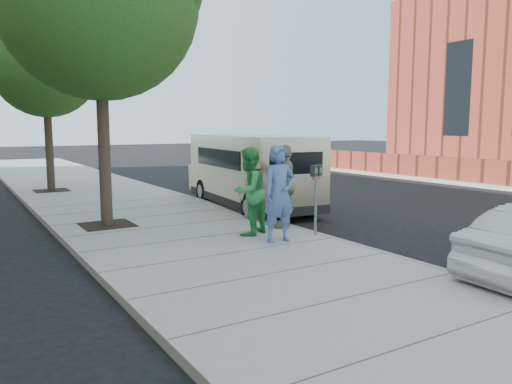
{
  "coord_description": "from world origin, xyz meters",
  "views": [
    {
      "loc": [
        -5.4,
        -9.49,
        2.49
      ],
      "look_at": [
        0.14,
        -0.46,
        1.1
      ],
      "focal_mm": 35.0,
      "sensor_mm": 36.0,
      "label": 1
    }
  ],
  "objects_px": {
    "person_officer": "(280,194)",
    "person_striped_polo": "(285,186)",
    "person_green_shirt": "(249,191)",
    "person_gray_shirt": "(255,188)",
    "tree_far": "(46,59)",
    "van": "(250,170)",
    "parking_meter": "(316,185)"
  },
  "relations": [
    {
      "from": "person_officer",
      "to": "person_striped_polo",
      "type": "xyz_separation_m",
      "value": [
        0.95,
        1.15,
        -0.02
      ]
    },
    {
      "from": "person_green_shirt",
      "to": "person_gray_shirt",
      "type": "distance_m",
      "value": 1.98
    },
    {
      "from": "tree_far",
      "to": "person_officer",
      "type": "bearing_deg",
      "value": -77.37
    },
    {
      "from": "van",
      "to": "person_green_shirt",
      "type": "height_order",
      "value": "van"
    },
    {
      "from": "tree_far",
      "to": "person_striped_polo",
      "type": "distance_m",
      "value": 11.26
    },
    {
      "from": "tree_far",
      "to": "person_striped_polo",
      "type": "height_order",
      "value": "tree_far"
    },
    {
      "from": "person_green_shirt",
      "to": "person_striped_polo",
      "type": "relative_size",
      "value": 0.99
    },
    {
      "from": "person_striped_polo",
      "to": "van",
      "type": "bearing_deg",
      "value": -156.32
    },
    {
      "from": "person_gray_shirt",
      "to": "person_green_shirt",
      "type": "bearing_deg",
      "value": 43.66
    },
    {
      "from": "person_gray_shirt",
      "to": "tree_far",
      "type": "bearing_deg",
      "value": -79.46
    },
    {
      "from": "person_green_shirt",
      "to": "person_striped_polo",
      "type": "bearing_deg",
      "value": 166.34
    },
    {
      "from": "tree_far",
      "to": "person_striped_polo",
      "type": "relative_size",
      "value": 3.37
    },
    {
      "from": "person_officer",
      "to": "person_green_shirt",
      "type": "height_order",
      "value": "person_officer"
    },
    {
      "from": "parking_meter",
      "to": "van",
      "type": "xyz_separation_m",
      "value": [
        1.11,
        4.64,
        -0.08
      ]
    },
    {
      "from": "parking_meter",
      "to": "person_striped_polo",
      "type": "relative_size",
      "value": 0.79
    },
    {
      "from": "tree_far",
      "to": "person_officer",
      "type": "relative_size",
      "value": 3.28
    },
    {
      "from": "parking_meter",
      "to": "person_officer",
      "type": "relative_size",
      "value": 0.77
    },
    {
      "from": "parking_meter",
      "to": "person_striped_polo",
      "type": "height_order",
      "value": "person_striped_polo"
    },
    {
      "from": "parking_meter",
      "to": "person_striped_polo",
      "type": "distance_m",
      "value": 1.09
    },
    {
      "from": "tree_far",
      "to": "van",
      "type": "bearing_deg",
      "value": -54.57
    },
    {
      "from": "van",
      "to": "person_green_shirt",
      "type": "bearing_deg",
      "value": -114.87
    },
    {
      "from": "person_green_shirt",
      "to": "tree_far",
      "type": "bearing_deg",
      "value": -103.61
    },
    {
      "from": "van",
      "to": "person_striped_polo",
      "type": "xyz_separation_m",
      "value": [
        -1.16,
        -3.55,
        -0.07
      ]
    },
    {
      "from": "person_officer",
      "to": "person_striped_polo",
      "type": "distance_m",
      "value": 1.49
    },
    {
      "from": "person_green_shirt",
      "to": "person_gray_shirt",
      "type": "xyz_separation_m",
      "value": [
        1.14,
        1.62,
        -0.17
      ]
    },
    {
      "from": "van",
      "to": "person_officer",
      "type": "height_order",
      "value": "van"
    },
    {
      "from": "person_officer",
      "to": "person_green_shirt",
      "type": "bearing_deg",
      "value": 104.98
    },
    {
      "from": "parking_meter",
      "to": "person_gray_shirt",
      "type": "height_order",
      "value": "person_gray_shirt"
    },
    {
      "from": "person_officer",
      "to": "person_green_shirt",
      "type": "distance_m",
      "value": 0.92
    },
    {
      "from": "person_officer",
      "to": "person_green_shirt",
      "type": "relative_size",
      "value": 1.04
    },
    {
      "from": "tree_far",
      "to": "person_gray_shirt",
      "type": "relative_size",
      "value": 4.12
    },
    {
      "from": "tree_far",
      "to": "person_striped_polo",
      "type": "xyz_separation_m",
      "value": [
        3.45,
        -10.04,
        -3.77
      ]
    }
  ]
}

